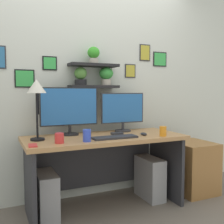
{
  "coord_description": "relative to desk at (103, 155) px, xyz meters",
  "views": [
    {
      "loc": [
        -1.04,
        -2.49,
        1.2
      ],
      "look_at": [
        0.1,
        0.05,
        0.99
      ],
      "focal_mm": 43.23,
      "sensor_mm": 36.0,
      "label": 1
    }
  ],
  "objects": [
    {
      "name": "drawer_cabinet",
      "position": [
        1.13,
        -0.06,
        -0.24
      ],
      "size": [
        0.44,
        0.5,
        0.6
      ],
      "primitive_type": "cube",
      "color": "#9E6B38",
      "rests_on": "ground"
    },
    {
      "name": "computer_mouse",
      "position": [
        0.38,
        -0.18,
        0.23
      ],
      "size": [
        0.06,
        0.09,
        0.03
      ],
      "primitive_type": "ellipsoid",
      "color": "#2D2D33",
      "rests_on": "desk"
    },
    {
      "name": "back_wall_assembly",
      "position": [
        -0.0,
        0.38,
        0.81
      ],
      "size": [
        4.4,
        0.24,
        2.7
      ],
      "color": "silver",
      "rests_on": "ground"
    },
    {
      "name": "computer_tower_left",
      "position": [
        -0.59,
        -0.02,
        -0.32
      ],
      "size": [
        0.18,
        0.4,
        0.43
      ],
      "primitive_type": "cube",
      "color": "#99999E",
      "rests_on": "ground"
    },
    {
      "name": "ground_plane",
      "position": [
        0.0,
        -0.05,
        -0.54
      ],
      "size": [
        8.0,
        8.0,
        0.0
      ],
      "primitive_type": "plane",
      "color": "#70665B"
    },
    {
      "name": "monitor_left",
      "position": [
        -0.31,
        0.16,
        0.48
      ],
      "size": [
        0.6,
        0.18,
        0.49
      ],
      "color": "black",
      "rests_on": "desk"
    },
    {
      "name": "scissors_tray",
      "position": [
        0.14,
        -0.04,
        0.22
      ],
      "size": [
        0.13,
        0.1,
        0.02
      ],
      "primitive_type": "cube",
      "rotation": [
        0.0,
        0.0,
        -0.17
      ],
      "color": "#2D2D33",
      "rests_on": "desk"
    },
    {
      "name": "desk",
      "position": [
        0.0,
        0.0,
        0.0
      ],
      "size": [
        1.61,
        0.68,
        0.75
      ],
      "color": "tan",
      "rests_on": "ground"
    },
    {
      "name": "cell_phone",
      "position": [
        -0.74,
        -0.27,
        0.22
      ],
      "size": [
        0.08,
        0.15,
        0.01
      ],
      "primitive_type": "cube",
      "rotation": [
        0.0,
        0.0,
        -0.1
      ],
      "color": "red",
      "rests_on": "desk"
    },
    {
      "name": "computer_tower_right",
      "position": [
        0.56,
        -0.02,
        -0.31
      ],
      "size": [
        0.18,
        0.4,
        0.46
      ],
      "primitive_type": "cube",
      "color": "#99999E",
      "rests_on": "ground"
    },
    {
      "name": "desk_lamp",
      "position": [
        -0.66,
        -0.02,
        0.66
      ],
      "size": [
        0.18,
        0.18,
        0.56
      ],
      "color": "black",
      "rests_on": "desk"
    },
    {
      "name": "water_cup",
      "position": [
        -0.27,
        -0.27,
        0.27
      ],
      "size": [
        0.07,
        0.07,
        0.11
      ],
      "primitive_type": "cylinder",
      "color": "blue",
      "rests_on": "desk"
    },
    {
      "name": "coffee_mug",
      "position": [
        -0.51,
        -0.24,
        0.26
      ],
      "size": [
        0.08,
        0.08,
        0.09
      ],
      "primitive_type": "cylinder",
      "color": "red",
      "rests_on": "desk"
    },
    {
      "name": "monitor_right",
      "position": [
        0.31,
        0.16,
        0.45
      ],
      "size": [
        0.52,
        0.18,
        0.43
      ],
      "color": "#2D2D33",
      "rests_on": "desk"
    },
    {
      "name": "pen_cup",
      "position": [
        0.53,
        -0.3,
        0.26
      ],
      "size": [
        0.07,
        0.07,
        0.1
      ],
      "primitive_type": "cylinder",
      "color": "orange",
      "rests_on": "desk"
    },
    {
      "name": "keyboard",
      "position": [
        0.03,
        -0.22,
        0.22
      ],
      "size": [
        0.44,
        0.14,
        0.02
      ],
      "primitive_type": "cube",
      "color": "#2D2D33",
      "rests_on": "desk"
    }
  ]
}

